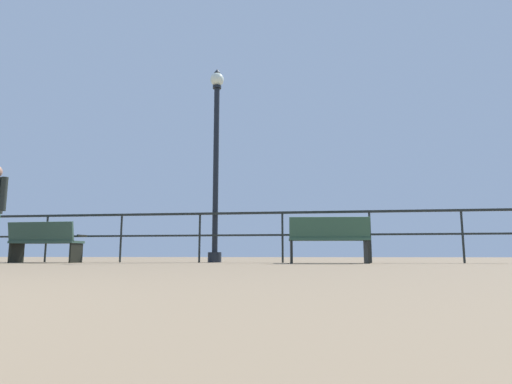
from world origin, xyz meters
name	(u,v)px	position (x,y,z in m)	size (l,w,h in m)	color
pier_railing	(200,226)	(0.00, 8.74, 0.79)	(25.20, 0.05, 1.07)	black
bench_near_left	(44,240)	(-3.15, 8.03, 0.47)	(1.48, 0.67, 0.84)	#2D473B
bench_near_right	(329,237)	(2.74, 8.03, 0.50)	(1.55, 0.71, 0.88)	#2D503C
lamppost_center	(216,154)	(0.29, 8.94, 2.43)	(0.32, 0.32, 4.46)	black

